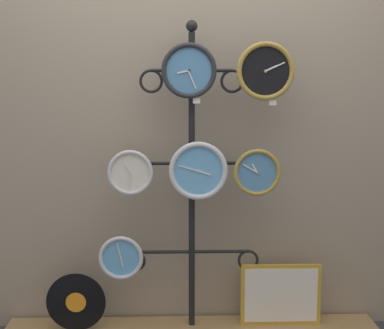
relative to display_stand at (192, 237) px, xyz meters
name	(u,v)px	position (x,y,z in m)	size (l,w,h in m)	color
shop_wall	(191,98)	(0.00, 0.16, 0.80)	(4.40, 0.04, 2.80)	gray
display_stand	(192,237)	(0.00, 0.00, 0.00)	(0.79, 0.40, 1.83)	black
clock_top_center	(189,71)	(-0.02, -0.08, 0.95)	(0.30, 0.04, 0.30)	#4C84B2
clock_top_right	(265,71)	(0.40, -0.09, 0.95)	(0.32, 0.04, 0.32)	black
clock_middle_left	(130,173)	(-0.34, -0.08, 0.39)	(0.26, 0.04, 0.26)	silver
clock_middle_center	(198,171)	(0.03, -0.09, 0.40)	(0.33, 0.04, 0.33)	#60A8DB
clock_middle_right	(257,172)	(0.36, -0.11, 0.39)	(0.26, 0.04, 0.26)	#4C84B2
clock_bottom_left	(121,258)	(-0.40, -0.10, -0.09)	(0.25, 0.04, 0.25)	#60A8DB
vinyl_record	(76,302)	(-0.67, -0.06, -0.37)	(0.34, 0.01, 0.34)	black
picture_frame	(281,295)	(0.53, -0.02, -0.36)	(0.48, 0.02, 0.37)	gold
price_tag_upper	(197,101)	(0.02, -0.08, 0.79)	(0.04, 0.00, 0.03)	white
price_tag_mid	(273,103)	(0.44, -0.09, 0.78)	(0.04, 0.00, 0.03)	white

